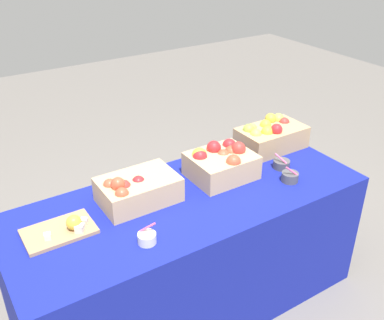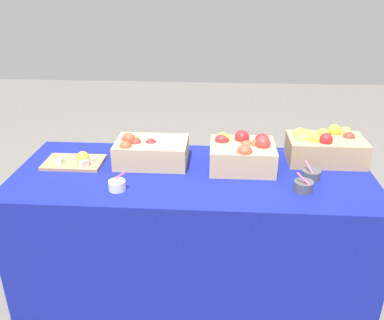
{
  "view_description": "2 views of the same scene",
  "coord_description": "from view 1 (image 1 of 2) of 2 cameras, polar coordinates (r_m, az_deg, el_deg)",
  "views": [
    {
      "loc": [
        -1.03,
        -1.65,
        2.02
      ],
      "look_at": [
        -0.0,
        -0.03,
        0.97
      ],
      "focal_mm": 41.84,
      "sensor_mm": 36.0,
      "label": 1
    },
    {
      "loc": [
        0.13,
        -1.95,
        1.71
      ],
      "look_at": [
        -0.01,
        0.05,
        0.79
      ],
      "focal_mm": 38.42,
      "sensor_mm": 36.0,
      "label": 2
    }
  ],
  "objects": [
    {
      "name": "table",
      "position": [
        2.55,
        -0.36,
        -11.65
      ],
      "size": [
        1.9,
        0.76,
        0.74
      ],
      "primitive_type": "cube",
      "color": "navy",
      "rests_on": "ground_plane"
    },
    {
      "name": "sample_bowl_mid",
      "position": [
        2.63,
        11.33,
        -0.51
      ],
      "size": [
        0.1,
        0.1,
        0.09
      ],
      "color": "#4C4C51",
      "rests_on": "table"
    },
    {
      "name": "cutting_board_front",
      "position": [
        2.16,
        -16.06,
        -8.46
      ],
      "size": [
        0.32,
        0.2,
        0.09
      ],
      "color": "tan",
      "rests_on": "table"
    },
    {
      "name": "apple_crate_left",
      "position": [
        2.82,
        9.96,
        3.07
      ],
      "size": [
        0.42,
        0.25,
        0.19
      ],
      "color": "tan",
      "rests_on": "table"
    },
    {
      "name": "apple_crate_middle",
      "position": [
        2.48,
        3.76,
        -0.33
      ],
      "size": [
        0.34,
        0.29,
        0.19
      ],
      "color": "tan",
      "rests_on": "table"
    },
    {
      "name": "apple_crate_right",
      "position": [
        2.27,
        -7.16,
        -3.7
      ],
      "size": [
        0.39,
        0.26,
        0.18
      ],
      "color": "tan",
      "rests_on": "table"
    },
    {
      "name": "sample_bowl_near",
      "position": [
        2.51,
        12.38,
        -2.11
      ],
      "size": [
        0.09,
        0.09,
        0.1
      ],
      "color": "#4C4C51",
      "rests_on": "table"
    },
    {
      "name": "sample_bowl_far",
      "position": [
        2.03,
        -5.76,
        -9.85
      ],
      "size": [
        0.09,
        0.08,
        0.1
      ],
      "color": "silver",
      "rests_on": "table"
    },
    {
      "name": "ground_plane",
      "position": [
        2.81,
        -0.33,
        -17.41
      ],
      "size": [
        10.0,
        10.0,
        0.0
      ],
      "primitive_type": "plane",
      "color": "slate"
    }
  ]
}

